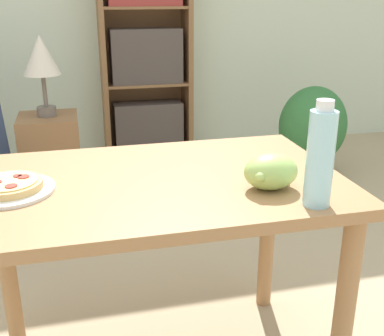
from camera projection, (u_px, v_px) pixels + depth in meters
dining_table at (156, 213)px, 1.46m from camera, size 1.11×0.70×0.72m
pizza_on_plate at (9, 187)px, 1.32m from camera, size 0.25×0.25×0.04m
grape_bunch at (271, 172)px, 1.34m from camera, size 0.15×0.12×0.10m
drink_bottle at (320, 157)px, 1.21m from camera, size 0.07×0.07×0.28m
bookshelf at (146, 53)px, 3.63m from camera, size 0.68×0.29×1.72m
side_table at (52, 162)px, 2.89m from camera, size 0.34×0.34×0.57m
table_lamp at (41, 59)px, 2.68m from camera, size 0.21×0.21×0.46m
potted_plant_floor at (312, 131)px, 3.29m from camera, size 0.47×0.40×0.66m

